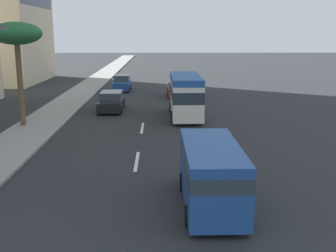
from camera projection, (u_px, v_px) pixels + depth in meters
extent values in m
plane|color=#26282B|center=(146.00, 105.00, 36.88)|extent=(198.00, 198.00, 0.00)
cube|color=gray|center=(66.00, 104.00, 36.70)|extent=(162.00, 3.28, 0.15)
cube|color=silver|center=(137.00, 161.00, 20.57)|extent=(3.20, 0.16, 0.01)
cube|color=silver|center=(142.00, 128.00, 27.79)|extent=(3.20, 0.16, 0.01)
cube|color=silver|center=(185.00, 98.00, 31.05)|extent=(6.96, 2.14, 2.47)
cube|color=#1E4C93|center=(186.00, 79.00, 30.73)|extent=(6.96, 2.14, 0.47)
cube|color=#28333D|center=(186.00, 92.00, 30.95)|extent=(6.97, 2.15, 0.82)
cylinder|color=black|center=(171.00, 107.00, 33.23)|extent=(0.84, 0.26, 0.84)
cylinder|color=black|center=(196.00, 107.00, 33.27)|extent=(0.84, 0.26, 0.84)
cylinder|color=black|center=(173.00, 117.00, 29.29)|extent=(0.84, 0.26, 0.84)
cylinder|color=black|center=(201.00, 117.00, 29.34)|extent=(0.84, 0.26, 0.84)
cube|color=black|center=(111.00, 104.00, 33.85)|extent=(4.59, 1.85, 0.76)
cube|color=#38424C|center=(111.00, 95.00, 33.92)|extent=(2.52, 1.70, 0.62)
cylinder|color=black|center=(120.00, 110.00, 32.54)|extent=(0.64, 0.22, 0.64)
cylinder|color=black|center=(99.00, 110.00, 32.50)|extent=(0.64, 0.22, 0.64)
cylinder|color=black|center=(123.00, 104.00, 35.31)|extent=(0.64, 0.22, 0.64)
cylinder|color=black|center=(103.00, 104.00, 35.27)|extent=(0.64, 0.22, 0.64)
cube|color=#A51E1E|center=(177.00, 91.00, 41.42)|extent=(4.32, 1.87, 0.78)
cube|color=#38424C|center=(177.00, 84.00, 41.06)|extent=(2.38, 1.72, 0.63)
cylinder|color=black|center=(168.00, 92.00, 42.76)|extent=(0.64, 0.22, 0.64)
cylinder|color=black|center=(185.00, 91.00, 42.80)|extent=(0.64, 0.22, 0.64)
cylinder|color=black|center=(169.00, 95.00, 40.15)|extent=(0.64, 0.22, 0.64)
cylinder|color=black|center=(186.00, 95.00, 40.19)|extent=(0.64, 0.22, 0.64)
cube|color=#1E478C|center=(122.00, 85.00, 45.82)|extent=(4.35, 1.76, 0.84)
cube|color=#38424C|center=(122.00, 78.00, 45.87)|extent=(2.39, 1.62, 0.69)
cylinder|color=black|center=(129.00, 89.00, 44.59)|extent=(0.64, 0.22, 0.64)
cylinder|color=black|center=(114.00, 89.00, 44.55)|extent=(0.64, 0.22, 0.64)
cylinder|color=black|center=(130.00, 86.00, 47.22)|extent=(0.64, 0.22, 0.64)
cylinder|color=black|center=(116.00, 86.00, 47.18)|extent=(0.64, 0.22, 0.64)
cube|color=#1E478C|center=(211.00, 173.00, 15.01)|extent=(5.33, 1.98, 2.13)
cube|color=#2D3842|center=(211.00, 161.00, 14.90)|extent=(5.34, 1.98, 0.51)
cylinder|color=black|center=(183.00, 182.00, 16.74)|extent=(0.72, 0.24, 0.72)
cylinder|color=black|center=(229.00, 181.00, 16.79)|extent=(0.72, 0.24, 0.72)
cylinder|color=black|center=(188.00, 216.00, 13.63)|extent=(0.72, 0.24, 0.72)
cylinder|color=black|center=(245.00, 215.00, 13.67)|extent=(0.72, 0.24, 0.72)
cylinder|color=brown|center=(20.00, 84.00, 27.40)|extent=(0.37, 0.37, 5.60)
ellipsoid|color=#236033|center=(16.00, 33.00, 26.67)|extent=(3.28, 3.28, 1.48)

